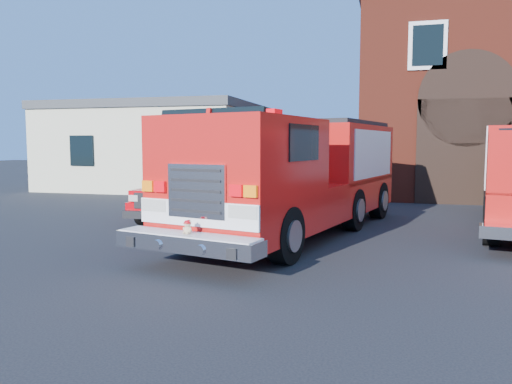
# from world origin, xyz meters

# --- Properties ---
(ground) EXTENTS (100.00, 100.00, 0.00)m
(ground) POSITION_xyz_m (0.00, 0.00, 0.00)
(ground) COLOR black
(ground) RESTS_ON ground
(parking_stripe_far) EXTENTS (0.12, 3.00, 0.01)m
(parking_stripe_far) POSITION_xyz_m (6.50, 7.00, 0.00)
(parking_stripe_far) COLOR yellow
(parking_stripe_far) RESTS_ON ground
(side_building) EXTENTS (10.20, 8.20, 4.35)m
(side_building) POSITION_xyz_m (-9.00, 13.00, 2.20)
(side_building) COLOR beige
(side_building) RESTS_ON ground
(fire_engine) EXTENTS (4.91, 10.05, 2.99)m
(fire_engine) POSITION_xyz_m (0.48, 1.44, 1.55)
(fire_engine) COLOR black
(fire_engine) RESTS_ON ground
(pickup_truck) EXTENTS (2.03, 5.33, 1.73)m
(pickup_truck) POSITION_xyz_m (-3.30, 3.30, 0.82)
(pickup_truck) COLOR black
(pickup_truck) RESTS_ON ground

